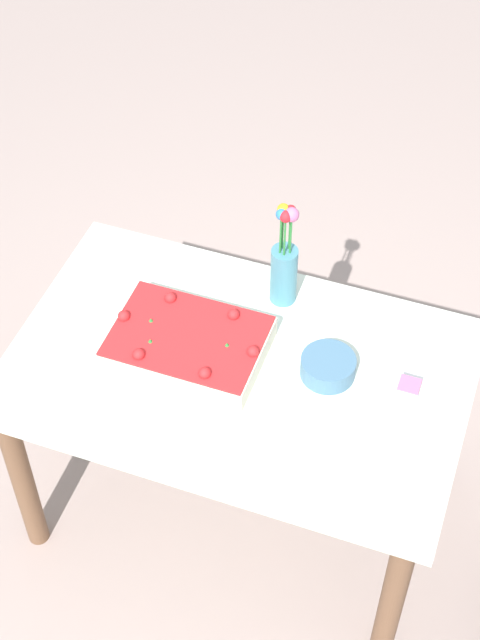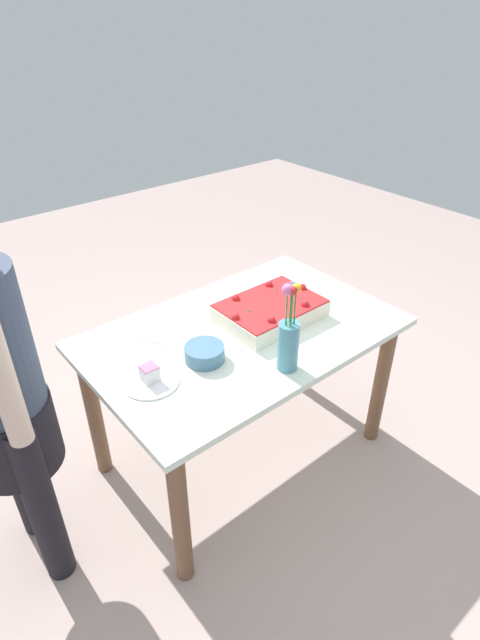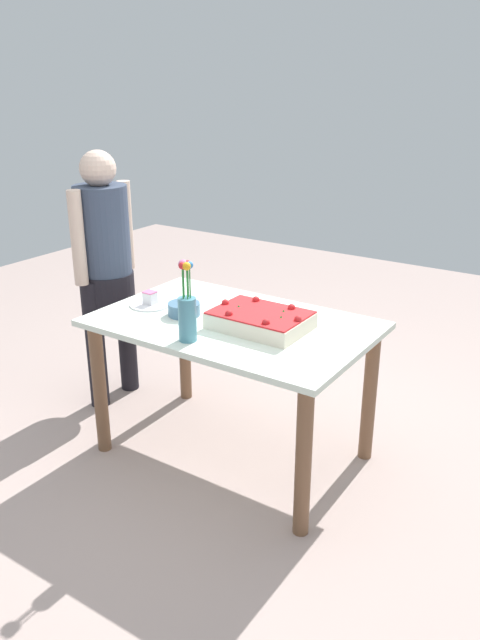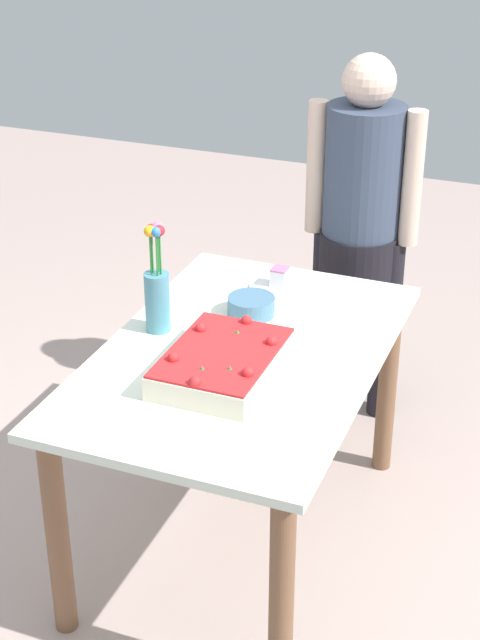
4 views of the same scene
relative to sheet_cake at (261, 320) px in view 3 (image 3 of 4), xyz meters
name	(u,v)px [view 3 (image 3 of 4)]	position (x,y,z in m)	size (l,w,h in m)	color
ground_plane	(233,452)	(0.16, 0.00, -0.79)	(8.00, 8.00, 0.00)	#AF9790
dining_table	(233,345)	(0.16, 0.00, -0.17)	(1.33, 0.85, 0.74)	silver
sheet_cake	(261,320)	(0.00, 0.00, 0.00)	(0.44, 0.31, 0.10)	#F6E5CD
serving_plate_with_slice	(150,302)	(0.65, 0.05, -0.02)	(0.22, 0.22, 0.07)	white
cake_knife	(200,297)	(0.51, -0.20, -0.04)	(0.18, 0.02, 0.00)	silver
flower_vase	(187,311)	(0.19, 0.31, 0.10)	(0.08, 0.08, 0.37)	teal
fruit_bowl	(184,309)	(0.41, 0.07, -0.01)	(0.16, 0.16, 0.06)	teal
person_standing	(105,264)	(1.12, -0.12, 0.07)	(0.31, 0.45, 1.49)	black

